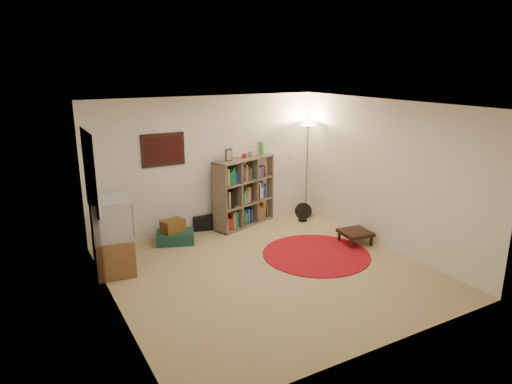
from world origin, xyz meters
The scene contains 11 objects.
room centered at (-0.05, 0.05, 1.26)m, with size 4.54×4.54×2.54m.
bookshelf centered at (0.64, 2.08, 0.64)m, with size 1.38×0.79×1.59m.
floor_lamp centered at (2.03, 1.93, 1.63)m, with size 0.40×0.40×1.96m.
floor_fan centered at (1.78, 1.67, 0.19)m, with size 0.34×0.23×0.39m.
tv_stand centered at (-2.03, 1.21, 0.55)m, with size 0.62×0.83×1.14m.
suitcase centered at (-0.84, 1.82, 0.10)m, with size 0.75×0.61×0.21m.
wicker_basket centered at (-0.87, 1.84, 0.31)m, with size 0.43×0.36×0.21m.
duffel_bag centered at (-0.13, 2.27, 0.14)m, with size 0.46×0.41×0.27m.
paper_towel centered at (0.03, 2.22, 0.13)m, with size 0.16×0.16×0.27m.
red_rug centered at (1.01, 0.18, 0.01)m, with size 1.77×1.77×0.02m.
side_table centered at (1.90, 0.26, 0.19)m, with size 0.55×0.55×0.23m.
Camera 1 is at (-3.28, -5.42, 3.03)m, focal length 32.00 mm.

